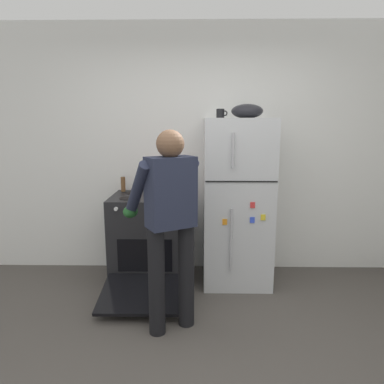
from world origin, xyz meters
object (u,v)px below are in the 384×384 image
Objects in this scene: refrigerator at (237,202)px; person_cook at (169,214)px; mixing_bowl at (247,111)px; pepper_mill at (123,184)px; red_pot at (163,190)px; stove_range at (149,239)px; coffee_mug at (221,114)px.

refrigerator is 1.06× the size of person_cook.
mixing_bowl is at bearing 52.31° from person_cook.
person_cook reaches higher than pepper_mill.
red_pot is at bearing -176.24° from refrigerator.
stove_range is 0.66m from pepper_mill.
coffee_mug is (0.45, 0.96, 0.79)m from person_cook.
stove_range is at bearing -174.75° from coffee_mug.
person_cook is 5.15× the size of mixing_bowl.
refrigerator reaches higher than red_pot.
stove_range is 1.07m from person_cook.
person_cook is 1.41m from mixing_bowl.
red_pot reaches higher than stove_range.
coffee_mug is at bearing -8.22° from pepper_mill.
mixing_bowl is (1.00, 0.02, 1.32)m from stove_range.
stove_range is 0.76× the size of person_cook.
mixing_bowl is (0.70, 0.91, 0.81)m from person_cook.
coffee_mug is 0.36× the size of mixing_bowl.
stove_range is at bearing 168.63° from red_pot.
mixing_bowl reaches higher than coffee_mug.
mixing_bowl is (0.84, 0.05, 0.78)m from red_pot.
coffee_mug is at bearing 5.25° from stove_range.
refrigerator is 0.92m from mixing_bowl.
red_pot is at bearing -11.37° from stove_range.
person_cook is at bearing -81.27° from red_pot.
mixing_bowl is at bearing 3.42° from red_pot.
person_cook is at bearing -61.94° from pepper_mill.
pepper_mill is (-0.46, 0.25, 0.01)m from red_pot.
coffee_mug reaches higher than person_cook.
red_pot is at bearing -176.58° from mixing_bowl.
refrigerator is at bearing -179.78° from mixing_bowl.
stove_range is 3.91× the size of mixing_bowl.
pepper_mill is (-1.04, 0.15, -0.74)m from coffee_mug.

